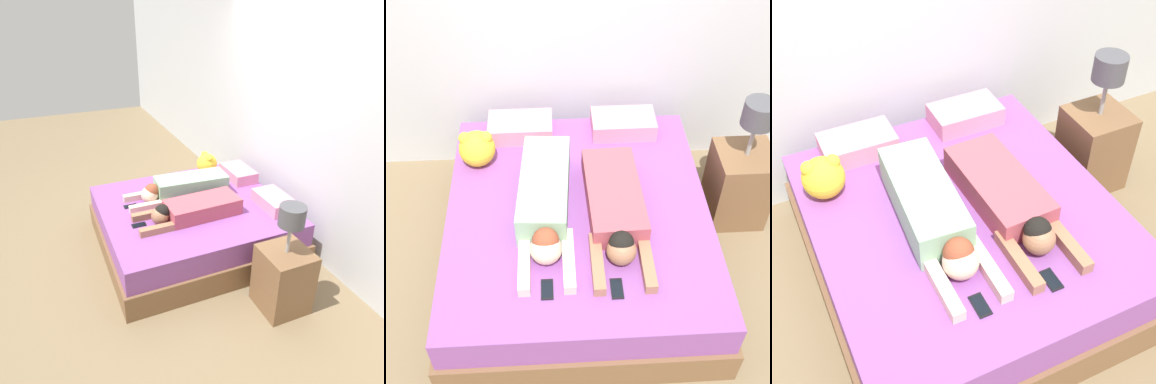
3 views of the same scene
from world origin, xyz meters
TOP-DOWN VIEW (x-y plane):
  - ground_plane at (0.00, 0.00)m, footprint 12.00×12.00m
  - wall_back at (0.00, 1.13)m, footprint 12.00×0.06m
  - bed at (0.00, 0.00)m, footprint 1.76×1.96m
  - pillow_head_left at (-0.38, 0.78)m, footprint 0.47×0.29m
  - pillow_head_right at (0.38, 0.78)m, footprint 0.47×0.29m
  - person_left at (-0.21, -0.03)m, footprint 0.36×1.15m
  - person_right at (0.23, -0.09)m, footprint 0.37×1.09m
  - cell_phone_left at (-0.21, -0.62)m, footprint 0.07×0.14m
  - cell_phone_right at (0.18, -0.64)m, footprint 0.07×0.14m
  - plush_toy at (-0.67, 0.49)m, footprint 0.25×0.25m
  - nightstand at (1.20, 0.36)m, footprint 0.40×0.40m

SIDE VIEW (x-z plane):
  - ground_plane at x=0.00m, z-range 0.00..0.00m
  - bed at x=0.00m, z-range 0.00..0.50m
  - nightstand at x=1.20m, z-range -0.17..0.87m
  - cell_phone_left at x=-0.21m, z-range 0.51..0.52m
  - cell_phone_right at x=0.18m, z-range 0.51..0.52m
  - pillow_head_left at x=-0.38m, z-range 0.51..0.64m
  - pillow_head_right at x=0.38m, z-range 0.51..0.64m
  - person_right at x=0.23m, z-range 0.49..0.69m
  - person_left at x=-0.21m, z-range 0.50..0.73m
  - plush_toy at x=-0.67m, z-range 0.51..0.77m
  - wall_back at x=0.00m, z-range 0.00..2.60m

